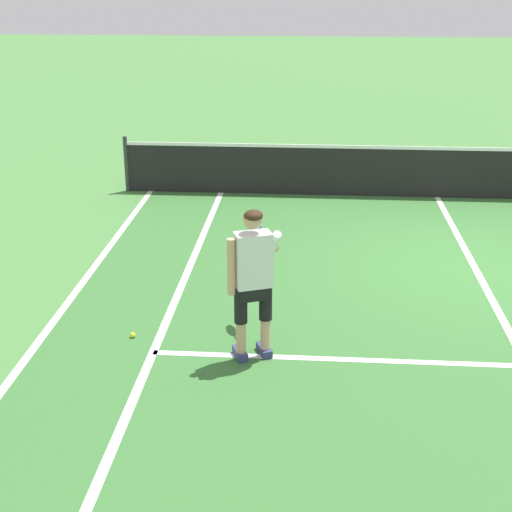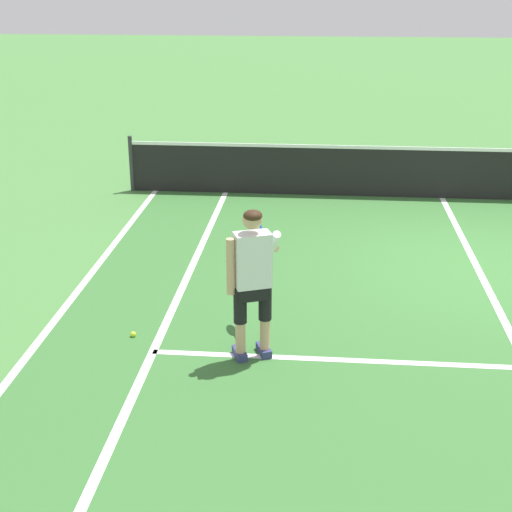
{
  "view_description": "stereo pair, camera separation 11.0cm",
  "coord_description": "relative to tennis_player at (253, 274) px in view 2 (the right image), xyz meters",
  "views": [
    {
      "loc": [
        -2.41,
        -10.11,
        4.01
      ],
      "look_at": [
        -2.98,
        -2.52,
        1.05
      ],
      "focal_mm": 51.75,
      "sensor_mm": 36.0,
      "label": 1
    },
    {
      "loc": [
        -2.3,
        -10.11,
        4.01
      ],
      "look_at": [
        -2.98,
        -2.52,
        1.05
      ],
      "focal_mm": 51.75,
      "sensor_mm": 36.0,
      "label": 2
    }
  ],
  "objects": [
    {
      "name": "tennis_player",
      "position": [
        0.0,
        0.0,
        0.0
      ],
      "size": [
        0.57,
        1.23,
        1.71
      ],
      "color": "navy",
      "rests_on": "ground"
    },
    {
      "name": "tennis_net",
      "position": [
        2.99,
        6.39,
        -0.49
      ],
      "size": [
        11.96,
        0.08,
        1.07
      ],
      "color": "#333338",
      "rests_on": "ground"
    },
    {
      "name": "tennis_ball_near_feet",
      "position": [
        -1.44,
        0.33,
        -0.96
      ],
      "size": [
        0.07,
        0.07,
        0.07
      ],
      "primitive_type": "sphere",
      "color": "#CCE02D",
      "rests_on": "ground"
    },
    {
      "name": "line_singles_left",
      "position": [
        -1.13,
        1.67,
        -0.99
      ],
      "size": [
        0.1,
        9.44,
        0.01
      ],
      "primitive_type": "cube",
      "color": "white",
      "rests_on": "ground"
    },
    {
      "name": "court_inner_surface",
      "position": [
        2.99,
        1.67,
        -0.99
      ],
      "size": [
        10.98,
        9.84,
        0.0
      ],
      "primitive_type": "cube",
      "color": "#387033",
      "rests_on": "ground"
    },
    {
      "name": "line_centre_service",
      "position": [
        2.99,
        3.19,
        -0.99
      ],
      "size": [
        0.1,
        6.4,
        0.01
      ],
      "primitive_type": "cube",
      "color": "white",
      "rests_on": "ground"
    },
    {
      "name": "line_doubles_left",
      "position": [
        -2.5,
        1.67,
        -0.99
      ],
      "size": [
        0.1,
        9.44,
        0.01
      ],
      "primitive_type": "cube",
      "color": "white",
      "rests_on": "ground"
    },
    {
      "name": "ground_plane",
      "position": [
        2.99,
        2.89,
        -0.99
      ],
      "size": [
        80.0,
        80.0,
        0.0
      ],
      "primitive_type": "plane",
      "color": "#477F3D"
    }
  ]
}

